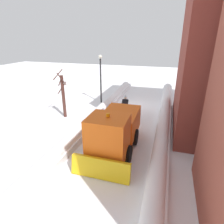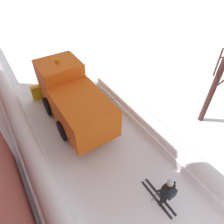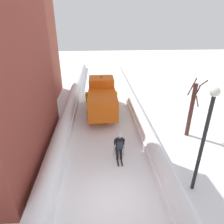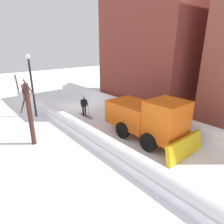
% 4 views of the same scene
% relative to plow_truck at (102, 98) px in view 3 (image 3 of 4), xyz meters
% --- Properties ---
extents(ground_plane, '(80.00, 80.00, 0.00)m').
position_rel_plow_truck_xyz_m(ground_plane, '(0.07, 0.89, -1.48)').
color(ground_plane, white).
extents(snowbank_left, '(1.10, 36.00, 1.04)m').
position_rel_plow_truck_xyz_m(snowbank_left, '(-2.87, 0.89, -1.02)').
color(snowbank_left, white).
rests_on(snowbank_left, ground).
extents(snowbank_right, '(1.10, 36.00, 0.93)m').
position_rel_plow_truck_xyz_m(snowbank_right, '(3.00, 0.89, -1.10)').
color(snowbank_right, white).
rests_on(snowbank_right, ground).
extents(building_brick_mid, '(6.97, 7.06, 11.29)m').
position_rel_plow_truck_xyz_m(building_brick_mid, '(-8.12, 4.12, 4.17)').
color(building_brick_mid, brown).
rests_on(building_brick_mid, ground).
extents(plow_truck, '(3.20, 5.98, 3.12)m').
position_rel_plow_truck_xyz_m(plow_truck, '(0.00, 0.00, 0.00)').
color(plow_truck, orange).
rests_on(plow_truck, ground).
extents(skier, '(0.62, 1.80, 1.81)m').
position_rel_plow_truck_xyz_m(skier, '(0.82, -6.43, -0.48)').
color(skier, black).
rests_on(skier, ground).
extents(traffic_light_pole, '(0.28, 0.42, 4.25)m').
position_rel_plow_truck_xyz_m(traffic_light_pole, '(-3.81, -6.58, 1.51)').
color(traffic_light_pole, black).
rests_on(traffic_light_pole, ground).
extents(street_lamp, '(0.40, 0.40, 5.21)m').
position_rel_plow_truck_xyz_m(street_lamp, '(4.18, -8.90, 1.83)').
color(street_lamp, black).
rests_on(street_lamp, ground).
extents(bare_tree_near, '(1.02, 1.23, 4.30)m').
position_rel_plow_truck_xyz_m(bare_tree_near, '(6.01, -4.07, 0.58)').
color(bare_tree_near, '#482922').
rests_on(bare_tree_near, ground).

